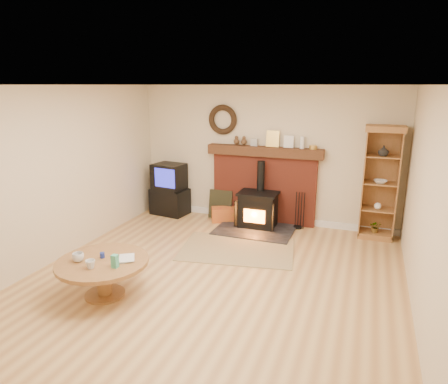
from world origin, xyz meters
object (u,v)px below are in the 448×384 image
at_px(tv_unit, 170,190).
at_px(coffee_table, 102,267).
at_px(wood_stove, 257,211).
at_px(curio_cabinet, 380,183).

bearing_deg(tv_unit, coffee_table, -76.57).
bearing_deg(wood_stove, curio_cabinet, 7.83).
bearing_deg(curio_cabinet, coffee_table, -133.70).
height_order(wood_stove, curio_cabinet, curio_cabinet).
relative_size(wood_stove, coffee_table, 1.22).
xyz_separation_m(wood_stove, coffee_table, (-1.15, -3.09, 0.07)).
distance_m(tv_unit, curio_cabinet, 4.04).
bearing_deg(wood_stove, tv_unit, 174.12).
height_order(wood_stove, coffee_table, wood_stove).
height_order(curio_cabinet, coffee_table, curio_cabinet).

